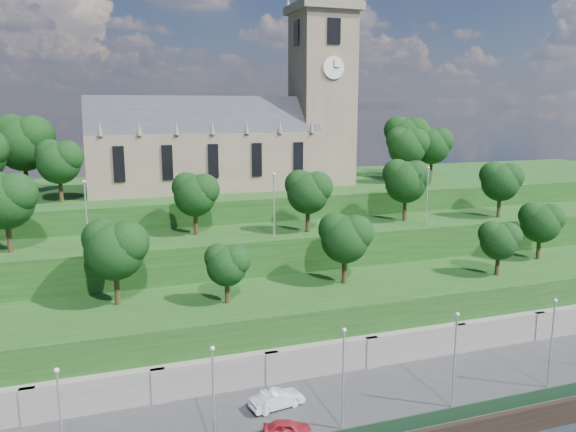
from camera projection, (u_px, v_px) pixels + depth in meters
name	position (u px, v px, depth m)	size (l,w,h in m)	color
promenade	(346.00, 413.00, 47.61)	(160.00, 12.00, 2.00)	#2D2D30
fence	(377.00, 430.00, 42.29)	(160.00, 0.10, 1.20)	#17331E
retaining_wall	(320.00, 366.00, 52.86)	(160.00, 2.10, 5.00)	slate
embankment_lower	(298.00, 328.00, 58.16)	(160.00, 12.00, 8.00)	#183E14
embankment_upper	(267.00, 279.00, 67.98)	(160.00, 10.00, 12.00)	#183E14
hilltop	(227.00, 232.00, 87.17)	(160.00, 32.00, 15.00)	#183E14
church	(237.00, 135.00, 80.83)	(38.60, 12.35, 27.60)	#6F604E
trees_lower	(295.00, 244.00, 56.91)	(69.90, 8.91, 8.33)	black
trees_upper	(289.00, 187.00, 65.90)	(65.18, 7.91, 8.30)	black
trees_hilltop	(231.00, 143.00, 80.13)	(70.65, 15.95, 10.67)	black
lamp_posts_promenade	(343.00, 372.00, 42.61)	(60.36, 0.36, 8.31)	#B2B2B7
lamp_posts_upper	(274.00, 200.00, 63.23)	(40.36, 0.36, 7.35)	#B2B2B7
car_left	(287.00, 428.00, 42.48)	(1.47, 3.65, 1.24)	maroon
car_middle	(277.00, 399.00, 46.47)	(1.60, 4.59, 1.51)	silver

